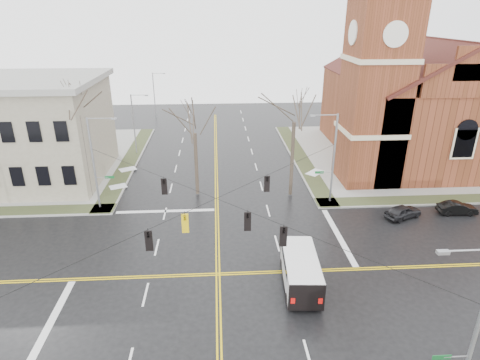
{
  "coord_description": "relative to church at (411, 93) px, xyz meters",
  "views": [
    {
      "loc": [
        0.12,
        -24.67,
        17.9
      ],
      "look_at": [
        2.0,
        6.0,
        5.0
      ],
      "focal_mm": 30.0,
      "sensor_mm": 36.0,
      "label": 1
    }
  ],
  "objects": [
    {
      "name": "tree_nw_near",
      "position": [
        -26.78,
        -10.62,
        -1.26
      ],
      "size": [
        4.0,
        4.0,
        9.89
      ],
      "color": "#3B2E25",
      "rests_on": "ground"
    },
    {
      "name": "signal_pole_nw",
      "position": [
        -36.09,
        -13.28,
        -3.48
      ],
      "size": [
        2.75,
        0.22,
        9.0
      ],
      "color": "gray",
      "rests_on": "ground"
    },
    {
      "name": "streetlight_north_b",
      "position": [
        -35.42,
        23.22,
        -3.97
      ],
      "size": [
        2.3,
        0.2,
        8.0
      ],
      "color": "gray",
      "rests_on": "ground"
    },
    {
      "name": "church",
      "position": [
        0.0,
        0.0,
        0.0
      ],
      "size": [
        24.28,
        27.48,
        27.5
      ],
      "color": "#602F19",
      "rests_on": "ground"
    },
    {
      "name": "parked_car_b",
      "position": [
        -1.79,
        -16.52,
        -7.83
      ],
      "size": [
        3.69,
        1.4,
        1.2
      ],
      "primitive_type": "imported",
      "rotation": [
        0.0,
        0.0,
        1.54
      ],
      "color": "black",
      "rests_on": "ground"
    },
    {
      "name": "streetlight_north_a",
      "position": [
        -35.42,
        3.22,
        -3.97
      ],
      "size": [
        2.3,
        0.2,
        8.0
      ],
      "color": "gray",
      "rests_on": "ground"
    },
    {
      "name": "ground",
      "position": [
        -24.76,
        -24.78,
        -8.43
      ],
      "size": [
        120.0,
        120.0,
        0.0
      ],
      "primitive_type": "plane",
      "color": "black",
      "rests_on": "ground"
    },
    {
      "name": "cargo_van",
      "position": [
        -18.98,
        -26.21,
        -7.09
      ],
      "size": [
        2.75,
        6.15,
        2.28
      ],
      "rotation": [
        0.0,
        0.0,
        -0.07
      ],
      "color": "silver",
      "rests_on": "ground"
    },
    {
      "name": "sidewalks",
      "position": [
        -24.76,
        -24.78,
        -8.36
      ],
      "size": [
        80.0,
        80.0,
        0.17
      ],
      "color": "gray",
      "rests_on": "ground"
    },
    {
      "name": "span_wires",
      "position": [
        -24.76,
        -24.78,
        -2.23
      ],
      "size": [
        23.02,
        23.02,
        0.03
      ],
      "color": "black",
      "rests_on": "ground"
    },
    {
      "name": "tree_ne",
      "position": [
        -16.99,
        -11.41,
        -0.01
      ],
      "size": [
        4.0,
        4.0,
        11.65
      ],
      "color": "#3B2E25",
      "rests_on": "ground"
    },
    {
      "name": "tree_nw_far",
      "position": [
        -37.93,
        -10.5,
        0.83
      ],
      "size": [
        4.0,
        4.0,
        12.83
      ],
      "color": "#3B2E25",
      "rests_on": "ground"
    },
    {
      "name": "signal_pole_ne",
      "position": [
        -13.44,
        -13.28,
        -3.48
      ],
      "size": [
        2.75,
        0.22,
        9.0
      ],
      "color": "gray",
      "rests_on": "ground"
    },
    {
      "name": "road_markings",
      "position": [
        -24.76,
        -24.78,
        -8.43
      ],
      "size": [
        100.0,
        100.0,
        0.01
      ],
      "color": "gold",
      "rests_on": "ground"
    },
    {
      "name": "parked_car_a",
      "position": [
        -7.32,
        -16.98,
        -7.8
      ],
      "size": [
        4.0,
        2.84,
        1.26
      ],
      "primitive_type": "imported",
      "rotation": [
        0.0,
        0.0,
        1.98
      ],
      "color": "black",
      "rests_on": "ground"
    },
    {
      "name": "signal_pole_se",
      "position": [
        -13.44,
        -36.28,
        -3.48
      ],
      "size": [
        2.75,
        0.22,
        9.0
      ],
      "color": "gray",
      "rests_on": "ground"
    },
    {
      "name": "traffic_signals",
      "position": [
        -24.76,
        -25.45,
        -2.98
      ],
      "size": [
        8.21,
        8.26,
        1.3
      ],
      "color": "black",
      "rests_on": "ground"
    },
    {
      "name": "civic_building_a",
      "position": [
        -46.76,
        -4.78,
        -2.93
      ],
      "size": [
        18.0,
        14.0,
        11.0
      ],
      "primitive_type": "cube",
      "color": "gray",
      "rests_on": "ground"
    }
  ]
}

